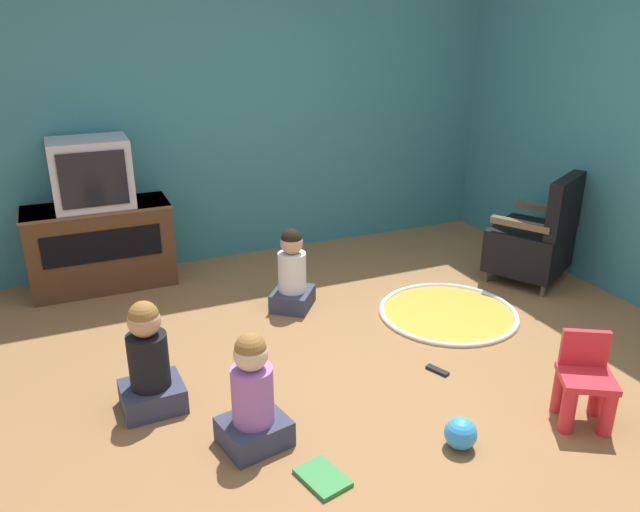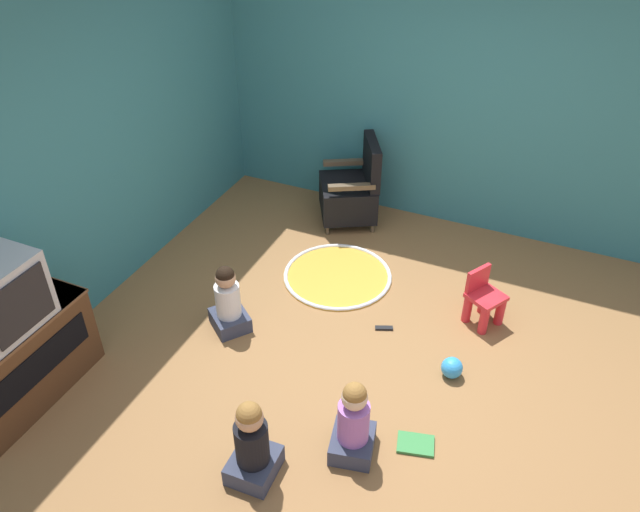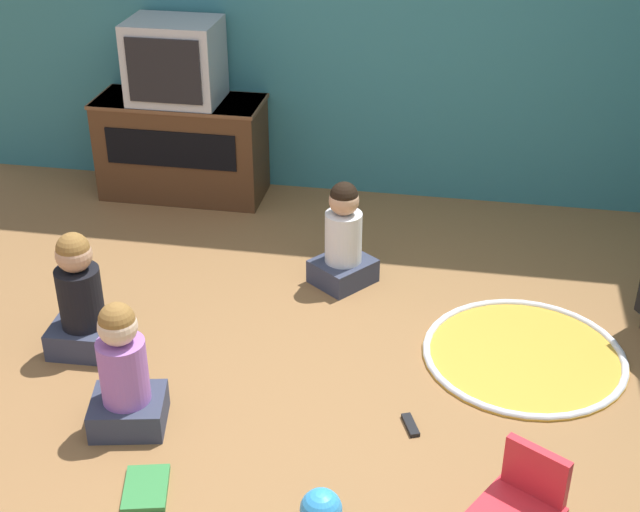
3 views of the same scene
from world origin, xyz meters
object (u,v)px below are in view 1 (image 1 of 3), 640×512
object	(u,v)px
remote_control	(437,370)
child_watching_right	(149,364)
child_watching_left	(292,274)
toy_ball	(461,433)
book	(323,478)
television	(91,173)
child_watching_center	(253,398)
tv_cabinet	(101,245)
black_armchair	(535,240)
yellow_kid_chair	(584,386)

from	to	relation	value
remote_control	child_watching_right	bearing A→B (deg)	56.62
child_watching_left	child_watching_right	size ratio (longest dim) A/B	0.95
toy_ball	book	world-z (taller)	toy_ball
child_watching_right	book	xyz separation A→B (m)	(0.64, -0.92, -0.27)
television	child_watching_center	xyz separation A→B (m)	(0.50, -2.39, -0.66)
tv_cabinet	child_watching_right	size ratio (longest dim) A/B	1.69
child_watching_left	toy_ball	bearing A→B (deg)	-135.80
child_watching_center	toy_ball	distance (m)	1.08
television	black_armchair	xyz separation A→B (m)	(3.26, -1.28, -0.59)
child_watching_left	child_watching_right	distance (m)	1.48
book	television	bearing A→B (deg)	0.67
remote_control	television	bearing A→B (deg)	16.34
book	child_watching_left	bearing A→B (deg)	-30.50
tv_cabinet	book	world-z (taller)	tv_cabinet
child_watching_left	toy_ball	world-z (taller)	child_watching_left
black_armchair	book	distance (m)	2.96
television	toy_ball	size ratio (longest dim) A/B	3.45
child_watching_right	toy_ball	xyz separation A→B (m)	(1.39, -0.97, -0.20)
child_watching_left	child_watching_right	bearing A→B (deg)	164.68
child_watching_center	remote_control	xyz separation A→B (m)	(1.25, 0.20, -0.27)
child_watching_center	yellow_kid_chair	bearing A→B (deg)	-28.75
television	book	bearing A→B (deg)	-75.50
child_watching_center	toy_ball	size ratio (longest dim) A/B	3.83
child_watching_right	toy_ball	world-z (taller)	child_watching_right
child_watching_right	toy_ball	distance (m)	1.71
tv_cabinet	toy_ball	bearing A→B (deg)	-62.76
tv_cabinet	book	xyz separation A→B (m)	(0.72, -2.78, -0.34)
television	child_watching_left	bearing A→B (deg)	-37.73
toy_ball	book	size ratio (longest dim) A/B	0.58
black_armchair	child_watching_left	xyz separation A→B (m)	(-2.00, 0.31, -0.08)
television	child_watching_right	world-z (taller)	television
remote_control	toy_ball	bearing A→B (deg)	133.19
television	child_watching_left	distance (m)	1.72
yellow_kid_chair	child_watching_center	size ratio (longest dim) A/B	0.78
yellow_kid_chair	book	size ratio (longest dim) A/B	1.72
television	child_watching_center	bearing A→B (deg)	-78.11
black_armchair	remote_control	xyz separation A→B (m)	(-1.50, -0.90, -0.34)
black_armchair	book	xyz separation A→B (m)	(-2.54, -1.49, -0.34)
tv_cabinet	book	distance (m)	2.89
child_watching_center	toy_ball	xyz separation A→B (m)	(0.96, -0.45, -0.19)
tv_cabinet	book	bearing A→B (deg)	-75.55
black_armchair	child_watching_right	xyz separation A→B (m)	(-3.18, -0.58, -0.07)
yellow_kid_chair	child_watching_left	bearing A→B (deg)	146.45
yellow_kid_chair	toy_ball	distance (m)	0.75
black_armchair	toy_ball	distance (m)	2.39
remote_control	black_armchair	bearing A→B (deg)	-81.58
television	child_watching_left	xyz separation A→B (m)	(1.26, -0.97, -0.67)
child_watching_center	remote_control	size ratio (longest dim) A/B	4.13
child_watching_right	toy_ball	size ratio (longest dim) A/B	3.94
child_watching_left	child_watching_center	xyz separation A→B (m)	(-0.75, -1.41, 0.01)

